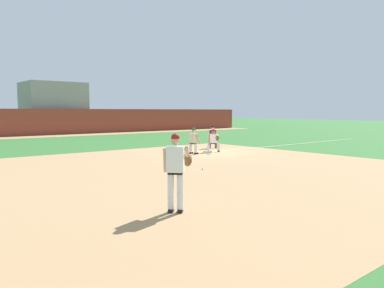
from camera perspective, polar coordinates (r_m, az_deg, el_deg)
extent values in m
plane|color=#336B2D|center=(21.58, 2.40, -1.28)|extent=(160.00, 160.00, 0.00)
cube|color=tan|center=(15.19, 0.97, -3.93)|extent=(18.00, 18.00, 0.01)
cube|color=tan|center=(38.81, -17.64, 1.30)|extent=(48.00, 3.20, 0.01)
cube|color=white|center=(27.73, 15.23, -0.03)|extent=(16.49, 0.10, 0.00)
cube|color=white|center=(21.57, 2.40, -1.16)|extent=(0.38, 0.38, 0.09)
sphere|color=white|center=(15.22, 1.63, -3.79)|extent=(0.07, 0.07, 0.07)
cube|color=black|center=(8.95, -3.20, -10.03)|extent=(0.26, 0.26, 0.09)
cylinder|color=white|center=(8.81, -3.26, -7.24)|extent=(0.15, 0.15, 0.84)
cube|color=black|center=(8.92, -1.78, -10.08)|extent=(0.26, 0.26, 0.09)
cylinder|color=white|center=(8.77, -1.82, -7.28)|extent=(0.15, 0.15, 0.84)
cube|color=black|center=(8.71, -2.55, -4.43)|extent=(0.38, 0.38, 0.06)
cube|color=white|center=(8.66, -2.56, -2.34)|extent=(0.45, 0.45, 0.60)
sphere|color=tan|center=(8.64, -2.55, 0.51)|extent=(0.21, 0.21, 0.21)
sphere|color=maroon|center=(8.63, -2.55, 0.97)|extent=(0.20, 0.20, 0.20)
cube|color=maroon|center=(8.72, -2.47, 0.85)|extent=(0.20, 0.20, 0.02)
cylinder|color=tan|center=(8.78, -4.11, -2.42)|extent=(0.20, 0.20, 0.59)
cylinder|color=tan|center=(8.91, -0.70, -1.52)|extent=(0.44, 0.44, 0.41)
ellipsoid|color=brown|center=(9.01, -0.64, -2.51)|extent=(0.35, 0.35, 0.34)
cube|color=black|center=(21.80, 4.08, -1.10)|extent=(0.26, 0.26, 0.09)
cylinder|color=white|center=(21.82, 4.09, -0.48)|extent=(0.15, 0.15, 0.40)
cube|color=black|center=(21.84, 2.51, -1.08)|extent=(0.26, 0.26, 0.09)
cylinder|color=white|center=(21.86, 2.52, -0.46)|extent=(0.15, 0.15, 0.40)
cube|color=black|center=(21.82, 3.31, 0.11)|extent=(0.38, 0.38, 0.06)
cube|color=white|center=(21.79, 3.31, 0.84)|extent=(0.45, 0.46, 0.52)
sphere|color=#9E7051|center=(21.75, 3.31, 1.86)|extent=(0.21, 0.21, 0.21)
sphere|color=maroon|center=(21.75, 3.32, 2.04)|extent=(0.20, 0.20, 0.20)
cube|color=maroon|center=(21.66, 3.30, 1.97)|extent=(0.20, 0.20, 0.02)
cylinder|color=#9E7051|center=(21.36, 3.91, 1.14)|extent=(0.48, 0.47, 0.24)
cylinder|color=#9E7051|center=(21.72, 2.64, 0.67)|extent=(0.23, 0.23, 0.58)
ellipsoid|color=brown|center=(21.15, 3.88, 0.90)|extent=(0.30, 0.30, 0.35)
cube|color=black|center=(20.87, -0.14, -1.37)|extent=(0.27, 0.14, 0.09)
cylinder|color=white|center=(20.81, -0.22, -0.59)|extent=(0.15, 0.15, 0.50)
cube|color=black|center=(20.59, 0.65, -1.45)|extent=(0.27, 0.14, 0.09)
cylinder|color=white|center=(20.53, 0.58, -0.67)|extent=(0.15, 0.15, 0.50)
cube|color=black|center=(20.65, 0.18, 0.11)|extent=(0.24, 0.36, 0.06)
cube|color=beige|center=(20.62, 0.18, 0.92)|extent=(0.28, 0.42, 0.54)
sphere|color=tan|center=(20.61, 0.21, 2.03)|extent=(0.21, 0.21, 0.21)
sphere|color=#194C28|center=(20.61, 0.21, 2.22)|extent=(0.20, 0.20, 0.20)
cube|color=#194C28|center=(20.67, 0.39, 2.16)|extent=(0.13, 0.18, 0.02)
cylinder|color=tan|center=(20.90, -0.04, 0.88)|extent=(0.33, 0.13, 0.56)
cylinder|color=tan|center=(20.56, 0.96, 0.81)|extent=(0.33, 0.13, 0.56)
cube|color=black|center=(24.01, 3.66, -0.53)|extent=(0.26, 0.26, 0.09)
cylinder|color=#515154|center=(24.03, 3.67, 0.15)|extent=(0.15, 0.15, 0.50)
cube|color=black|center=(24.04, 2.71, -0.53)|extent=(0.26, 0.26, 0.09)
cylinder|color=#515154|center=(24.05, 2.72, 0.16)|extent=(0.15, 0.15, 0.50)
cube|color=black|center=(24.02, 3.20, 0.80)|extent=(0.38, 0.38, 0.06)
cube|color=#232326|center=(24.00, 3.20, 1.49)|extent=(0.45, 0.45, 0.54)
sphere|color=#DBB28E|center=(23.96, 3.21, 2.44)|extent=(0.21, 0.21, 0.21)
sphere|color=black|center=(23.95, 3.21, 2.61)|extent=(0.20, 0.20, 0.20)
cube|color=black|center=(23.86, 3.19, 2.54)|extent=(0.20, 0.20, 0.02)
cylinder|color=#DBB28E|center=(23.84, 3.78, 1.38)|extent=(0.30, 0.29, 0.56)
cylinder|color=#DBB28E|center=(23.87, 2.58, 1.39)|extent=(0.30, 0.29, 0.56)
cube|color=brown|center=(40.62, -18.74, 3.26)|extent=(48.00, 0.50, 2.60)
cube|color=gray|center=(43.73, -20.33, 5.19)|extent=(6.06, 5.05, 5.45)
cube|color=gray|center=(42.13, -19.57, 5.23)|extent=(5.66, 0.85, 0.06)
cube|color=maroon|center=(41.25, -22.58, 5.44)|extent=(0.47, 0.20, 0.44)
cube|color=maroon|center=(41.42, -21.80, 5.46)|extent=(0.47, 0.20, 0.44)
cube|color=maroon|center=(41.61, -21.03, 5.48)|extent=(0.47, 0.20, 0.44)
cube|color=maroon|center=(41.79, -20.27, 5.50)|extent=(0.47, 0.20, 0.44)
cube|color=maroon|center=(41.99, -19.51, 5.52)|extent=(0.47, 0.20, 0.44)
cube|color=maroon|center=(42.19, -18.76, 5.54)|extent=(0.47, 0.20, 0.44)
cube|color=maroon|center=(42.40, -18.02, 5.56)|extent=(0.47, 0.20, 0.44)
cube|color=maroon|center=(42.62, -17.28, 5.57)|extent=(0.47, 0.20, 0.44)
cube|color=maroon|center=(42.84, -16.55, 5.59)|extent=(0.47, 0.20, 0.44)
cube|color=gray|center=(42.94, -19.98, 5.95)|extent=(5.66, 0.85, 0.06)
cube|color=maroon|center=(42.08, -22.94, 6.16)|extent=(0.47, 0.20, 0.44)
cube|color=maroon|center=(42.25, -22.18, 6.18)|extent=(0.47, 0.20, 0.44)
cube|color=maroon|center=(42.42, -21.42, 6.20)|extent=(0.47, 0.20, 0.44)
cube|color=maroon|center=(42.61, -20.67, 6.22)|extent=(0.47, 0.20, 0.44)
cube|color=maroon|center=(42.80, -19.92, 6.23)|extent=(0.47, 0.20, 0.44)
cube|color=maroon|center=(43.00, -19.18, 6.25)|extent=(0.47, 0.20, 0.44)
cube|color=maroon|center=(43.20, -18.45, 6.26)|extent=(0.47, 0.20, 0.44)
cube|color=maroon|center=(43.42, -17.72, 6.27)|extent=(0.47, 0.20, 0.44)
cube|color=maroon|center=(43.63, -17.01, 6.28)|extent=(0.47, 0.20, 0.44)
cube|color=gray|center=(43.76, -20.37, 6.63)|extent=(5.66, 0.85, 0.06)
cube|color=maroon|center=(42.91, -23.29, 6.86)|extent=(0.47, 0.20, 0.44)
cube|color=maroon|center=(43.08, -22.54, 6.87)|extent=(0.47, 0.20, 0.44)
cube|color=maroon|center=(43.25, -21.79, 6.89)|extent=(0.47, 0.20, 0.44)
cube|color=maroon|center=(43.43, -21.05, 6.90)|extent=(0.47, 0.20, 0.44)
cube|color=maroon|center=(43.62, -20.32, 6.92)|extent=(0.47, 0.20, 0.44)
cube|color=maroon|center=(43.81, -19.59, 6.93)|extent=(0.47, 0.20, 0.44)
cube|color=maroon|center=(44.01, -18.87, 6.94)|extent=(0.47, 0.20, 0.44)
cube|color=maroon|center=(44.22, -18.15, 6.95)|extent=(0.47, 0.20, 0.44)
cube|color=maroon|center=(44.44, -17.44, 6.96)|extent=(0.47, 0.20, 0.44)
cube|color=gray|center=(44.58, -20.75, 7.29)|extent=(5.66, 0.85, 0.06)
cube|color=maroon|center=(43.75, -23.62, 7.52)|extent=(0.47, 0.20, 0.44)
cube|color=maroon|center=(43.91, -22.88, 7.54)|extent=(0.47, 0.20, 0.44)
cube|color=maroon|center=(44.08, -22.15, 7.55)|extent=(0.47, 0.20, 0.44)
cube|color=maroon|center=(44.26, -21.42, 7.56)|extent=(0.47, 0.20, 0.44)
cube|color=maroon|center=(44.45, -20.70, 7.57)|extent=(0.47, 0.20, 0.44)
cube|color=maroon|center=(44.64, -19.98, 7.58)|extent=(0.47, 0.20, 0.44)
cube|color=maroon|center=(44.84, -19.27, 7.59)|extent=(0.47, 0.20, 0.44)
cube|color=maroon|center=(45.04, -18.57, 7.60)|extent=(0.47, 0.20, 0.44)
cube|color=maroon|center=(45.25, -17.87, 7.60)|extent=(0.47, 0.20, 0.44)
cube|color=gray|center=(45.41, -21.12, 7.93)|extent=(5.66, 0.85, 0.06)
cube|color=maroon|center=(44.60, -23.95, 8.16)|extent=(0.47, 0.20, 0.44)
cube|color=maroon|center=(44.76, -23.22, 8.18)|extent=(0.47, 0.20, 0.44)
cube|color=maroon|center=(44.93, -22.50, 8.19)|extent=(0.47, 0.20, 0.44)
cube|color=maroon|center=(45.10, -21.78, 8.20)|extent=(0.47, 0.20, 0.44)
cube|color=maroon|center=(45.28, -21.07, 8.21)|extent=(0.47, 0.20, 0.44)
cube|color=maroon|center=(45.47, -20.36, 8.21)|extent=(0.47, 0.20, 0.44)
cube|color=maroon|center=(45.66, -19.66, 8.22)|extent=(0.47, 0.20, 0.44)
cube|color=maroon|center=(45.86, -18.97, 8.22)|extent=(0.47, 0.20, 0.44)
cube|color=maroon|center=(46.07, -18.28, 8.23)|extent=(0.47, 0.20, 0.44)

